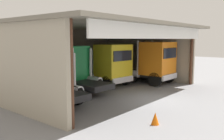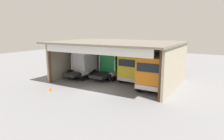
{
  "view_description": "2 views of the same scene",
  "coord_description": "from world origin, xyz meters",
  "px_view_note": "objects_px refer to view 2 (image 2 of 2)",
  "views": [
    {
      "loc": [
        -13.18,
        -7.46,
        3.78
      ],
      "look_at": [
        0.0,
        3.32,
        1.62
      ],
      "focal_mm": 38.79,
      "sensor_mm": 36.0,
      "label": 1
    },
    {
      "loc": [
        11.54,
        -16.43,
        6.17
      ],
      "look_at": [
        0.0,
        3.32,
        1.62
      ],
      "focal_mm": 32.65,
      "sensor_mm": 36.0,
      "label": 2
    }
  ],
  "objects_px": {
    "truck_yellow_yard_outside": "(132,68)",
    "truck_orange_center_right_bay": "(152,74)",
    "truck_green_left_bay": "(112,64)",
    "oil_drum": "(118,71)",
    "traffic_cone": "(51,88)",
    "truck_white_center_left_bay": "(84,64)",
    "tool_cart": "(142,74)"
  },
  "relations": [
    {
      "from": "truck_green_left_bay",
      "to": "truck_yellow_yard_outside",
      "type": "distance_m",
      "value": 3.57
    },
    {
      "from": "truck_white_center_left_bay",
      "to": "truck_yellow_yard_outside",
      "type": "xyz_separation_m",
      "value": [
        6.53,
        0.75,
        -0.02
      ]
    },
    {
      "from": "truck_green_left_bay",
      "to": "oil_drum",
      "type": "height_order",
      "value": "truck_green_left_bay"
    },
    {
      "from": "truck_green_left_bay",
      "to": "truck_orange_center_right_bay",
      "type": "relative_size",
      "value": 1.06
    },
    {
      "from": "truck_orange_center_right_bay",
      "to": "truck_green_left_bay",
      "type": "bearing_deg",
      "value": -25.35
    },
    {
      "from": "truck_yellow_yard_outside",
      "to": "oil_drum",
      "type": "height_order",
      "value": "truck_yellow_yard_outside"
    },
    {
      "from": "truck_yellow_yard_outside",
      "to": "truck_white_center_left_bay",
      "type": "bearing_deg",
      "value": 10.82
    },
    {
      "from": "truck_yellow_yard_outside",
      "to": "oil_drum",
      "type": "xyz_separation_m",
      "value": [
        -3.58,
        3.09,
        -1.3
      ]
    },
    {
      "from": "truck_white_center_left_bay",
      "to": "truck_yellow_yard_outside",
      "type": "relative_size",
      "value": 0.94
    },
    {
      "from": "truck_green_left_bay",
      "to": "traffic_cone",
      "type": "relative_size",
      "value": 9.75
    },
    {
      "from": "truck_white_center_left_bay",
      "to": "truck_orange_center_right_bay",
      "type": "relative_size",
      "value": 0.88
    },
    {
      "from": "truck_orange_center_right_bay",
      "to": "traffic_cone",
      "type": "distance_m",
      "value": 10.42
    },
    {
      "from": "oil_drum",
      "to": "traffic_cone",
      "type": "bearing_deg",
      "value": -101.37
    },
    {
      "from": "truck_white_center_left_bay",
      "to": "truck_orange_center_right_bay",
      "type": "height_order",
      "value": "truck_orange_center_right_bay"
    },
    {
      "from": "oil_drum",
      "to": "tool_cart",
      "type": "relative_size",
      "value": 0.86
    },
    {
      "from": "truck_yellow_yard_outside",
      "to": "truck_orange_center_right_bay",
      "type": "height_order",
      "value": "truck_orange_center_right_bay"
    },
    {
      "from": "truck_white_center_left_bay",
      "to": "traffic_cone",
      "type": "distance_m",
      "value": 6.81
    },
    {
      "from": "truck_orange_center_right_bay",
      "to": "traffic_cone",
      "type": "height_order",
      "value": "truck_orange_center_right_bay"
    },
    {
      "from": "truck_white_center_left_bay",
      "to": "tool_cart",
      "type": "distance_m",
      "value": 7.65
    },
    {
      "from": "truck_green_left_bay",
      "to": "traffic_cone",
      "type": "height_order",
      "value": "truck_green_left_bay"
    },
    {
      "from": "truck_yellow_yard_outside",
      "to": "truck_orange_center_right_bay",
      "type": "bearing_deg",
      "value": 150.19
    },
    {
      "from": "traffic_cone",
      "to": "tool_cart",
      "type": "bearing_deg",
      "value": 60.91
    },
    {
      "from": "truck_white_center_left_bay",
      "to": "traffic_cone",
      "type": "bearing_deg",
      "value": -78.48
    },
    {
      "from": "truck_green_left_bay",
      "to": "traffic_cone",
      "type": "bearing_deg",
      "value": -103.26
    },
    {
      "from": "truck_yellow_yard_outside",
      "to": "truck_orange_center_right_bay",
      "type": "xyz_separation_m",
      "value": [
        3.24,
        -2.19,
        0.12
      ]
    },
    {
      "from": "truck_white_center_left_bay",
      "to": "truck_green_left_bay",
      "type": "height_order",
      "value": "truck_green_left_bay"
    },
    {
      "from": "truck_white_center_left_bay",
      "to": "oil_drum",
      "type": "xyz_separation_m",
      "value": [
        2.95,
        3.84,
        -1.33
      ]
    },
    {
      "from": "truck_green_left_bay",
      "to": "truck_yellow_yard_outside",
      "type": "relative_size",
      "value": 1.13
    },
    {
      "from": "truck_green_left_bay",
      "to": "truck_orange_center_right_bay",
      "type": "xyz_separation_m",
      "value": [
        6.64,
        -3.28,
        0.1
      ]
    },
    {
      "from": "truck_orange_center_right_bay",
      "to": "oil_drum",
      "type": "distance_m",
      "value": 8.74
    },
    {
      "from": "tool_cart",
      "to": "truck_white_center_left_bay",
      "type": "bearing_deg",
      "value": -150.65
    },
    {
      "from": "truck_yellow_yard_outside",
      "to": "traffic_cone",
      "type": "height_order",
      "value": "truck_yellow_yard_outside"
    }
  ]
}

